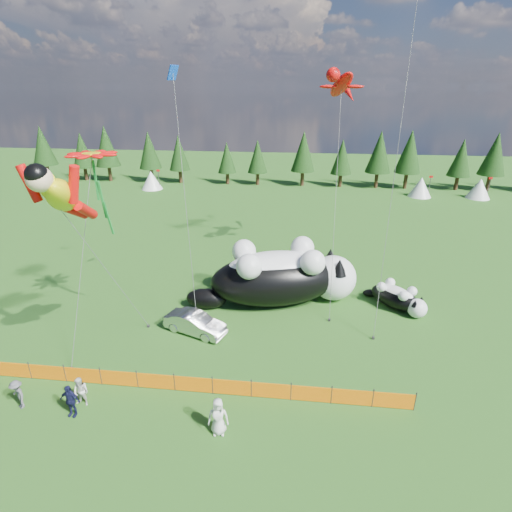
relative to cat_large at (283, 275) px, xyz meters
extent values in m
plane|color=#0E3D0B|center=(-4.00, -7.02, -2.14)|extent=(160.00, 160.00, 0.00)
cylinder|color=#262626|center=(-13.00, -10.02, -1.59)|extent=(0.06, 0.06, 1.10)
cylinder|color=#262626|center=(-11.00, -10.02, -1.59)|extent=(0.06, 0.06, 1.10)
cylinder|color=#262626|center=(-9.00, -10.02, -1.59)|extent=(0.06, 0.06, 1.10)
cylinder|color=#262626|center=(-7.00, -10.02, -1.59)|extent=(0.06, 0.06, 1.10)
cylinder|color=#262626|center=(-5.00, -10.02, -1.59)|extent=(0.06, 0.06, 1.10)
cylinder|color=#262626|center=(-3.00, -10.02, -1.59)|extent=(0.06, 0.06, 1.10)
cylinder|color=#262626|center=(-1.00, -10.02, -1.59)|extent=(0.06, 0.06, 1.10)
cylinder|color=#262626|center=(1.00, -10.02, -1.59)|extent=(0.06, 0.06, 1.10)
cylinder|color=#262626|center=(3.00, -10.02, -1.59)|extent=(0.06, 0.06, 1.10)
cylinder|color=#262626|center=(5.00, -10.02, -1.59)|extent=(0.06, 0.06, 1.10)
cylinder|color=#262626|center=(7.00, -10.02, -1.59)|extent=(0.06, 0.06, 1.10)
cube|color=orange|center=(-14.00, -10.02, -1.64)|extent=(2.00, 0.04, 0.90)
cube|color=orange|center=(-12.00, -10.02, -1.64)|extent=(2.00, 0.04, 0.90)
cube|color=orange|center=(-10.00, -10.02, -1.64)|extent=(2.00, 0.04, 0.90)
cube|color=orange|center=(-8.00, -10.02, -1.64)|extent=(2.00, 0.04, 0.90)
cube|color=orange|center=(-6.00, -10.02, -1.64)|extent=(2.00, 0.04, 0.90)
cube|color=orange|center=(-4.00, -10.02, -1.64)|extent=(2.00, 0.04, 0.90)
cube|color=orange|center=(-2.00, -10.02, -1.64)|extent=(2.00, 0.04, 0.90)
cube|color=orange|center=(0.00, -10.02, -1.64)|extent=(2.00, 0.04, 0.90)
cube|color=orange|center=(2.00, -10.02, -1.64)|extent=(2.00, 0.04, 0.90)
cube|color=orange|center=(4.00, -10.02, -1.64)|extent=(2.00, 0.04, 0.90)
cube|color=orange|center=(6.00, -10.02, -1.64)|extent=(2.00, 0.04, 0.90)
ellipsoid|color=black|center=(-0.52, -0.14, -0.27)|extent=(10.16, 6.70, 3.73)
ellipsoid|color=white|center=(-0.52, -0.14, 0.66)|extent=(7.63, 4.89, 2.28)
sphere|color=white|center=(3.67, 1.02, -0.48)|extent=(3.32, 3.32, 3.32)
sphere|color=#F35E8A|center=(5.03, 1.40, -0.48)|extent=(0.46, 0.46, 0.46)
ellipsoid|color=black|center=(-5.31, -1.48, -1.41)|extent=(3.19, 2.18, 1.45)
cone|color=black|center=(3.94, 0.06, 0.85)|extent=(1.16, 1.16, 1.16)
cone|color=black|center=(3.41, 1.98, 0.85)|extent=(1.16, 1.16, 1.16)
sphere|color=white|center=(1.32, 1.77, 1.49)|extent=(1.74, 1.74, 1.74)
sphere|color=white|center=(2.04, -0.83, 1.49)|extent=(1.74, 1.74, 1.74)
sphere|color=white|center=(-2.88, 0.60, 1.49)|extent=(1.74, 1.74, 1.74)
sphere|color=white|center=(-2.16, -2.00, 1.49)|extent=(1.74, 1.74, 1.74)
ellipsoid|color=black|center=(8.02, 0.17, -1.39)|extent=(3.90, 3.86, 1.50)
ellipsoid|color=white|center=(8.02, 0.17, -1.01)|extent=(2.90, 2.86, 0.91)
sphere|color=white|center=(9.27, -1.05, -1.47)|extent=(1.33, 1.33, 1.33)
sphere|color=#F35E8A|center=(9.68, -1.44, -1.47)|extent=(0.19, 0.19, 0.19)
ellipsoid|color=black|center=(6.58, 1.56, -1.85)|extent=(1.24, 1.23, 0.58)
cone|color=black|center=(8.99, -1.33, -0.94)|extent=(0.47, 0.47, 0.47)
cone|color=black|center=(9.55, -0.76, -0.94)|extent=(0.47, 0.47, 0.47)
sphere|color=white|center=(9.05, -0.08, -0.68)|extent=(0.70, 0.70, 0.70)
sphere|color=white|center=(8.30, -0.86, -0.68)|extent=(0.70, 0.70, 0.70)
sphere|color=white|center=(7.79, 1.14, -0.68)|extent=(0.70, 0.70, 0.70)
sphere|color=white|center=(7.04, 0.36, -0.68)|extent=(0.70, 0.70, 0.70)
imported|color=#BCBCC1|center=(-5.31, -4.66, -1.46)|extent=(4.34, 2.74, 1.35)
imported|color=silver|center=(-9.24, -11.53, -1.34)|extent=(0.83, 0.55, 1.60)
imported|color=#141638|center=(-9.40, -12.21, -1.27)|extent=(1.06, 0.61, 1.74)
imported|color=#525257|center=(-12.21, -12.04, -1.35)|extent=(1.14, 1.01, 1.58)
imported|color=silver|center=(-2.19, -12.46, -1.18)|extent=(1.00, 0.71, 1.91)
cylinder|color=#595959|center=(-9.30, -6.61, 2.89)|extent=(0.03, 0.03, 10.80)
cube|color=#262626|center=(-8.56, -4.43, -2.06)|extent=(0.15, 0.15, 0.16)
cylinder|color=#595959|center=(3.50, 2.59, 5.30)|extent=(0.03, 0.03, 17.54)
cube|color=#262626|center=(3.33, -2.28, -2.06)|extent=(0.15, 0.15, 0.16)
cylinder|color=#595959|center=(-10.93, -6.77, 3.50)|extent=(0.03, 0.03, 11.94)
cube|color=#262626|center=(-11.25, -9.09, -2.06)|extent=(0.15, 0.15, 0.16)
cube|color=#18842C|center=(-10.61, -4.44, 6.38)|extent=(0.21, 0.21, 4.59)
cylinder|color=#595959|center=(-5.67, -3.64, 5.60)|extent=(0.03, 0.03, 15.56)
cube|color=#262626|center=(-4.98, -5.21, -2.06)|extent=(0.15, 0.15, 0.16)
cylinder|color=#595959|center=(6.62, -0.85, 8.51)|extent=(0.03, 0.03, 22.01)
cube|color=#262626|center=(5.96, -4.10, -2.06)|extent=(0.15, 0.15, 0.16)
camera|label=1|loc=(1.08, -25.82, 12.43)|focal=28.00mm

